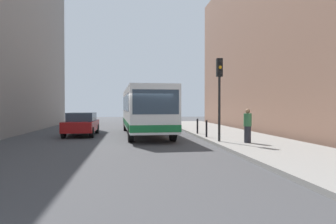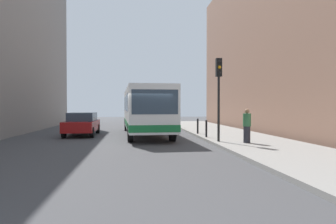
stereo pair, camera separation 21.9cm
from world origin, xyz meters
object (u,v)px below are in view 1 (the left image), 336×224
Objects in this scene: car_beside_bus at (82,123)px; bollard_near at (206,129)px; bollard_mid at (197,126)px; traffic_light at (219,84)px; pedestrian_near_signal at (248,126)px; bus at (145,109)px.

bollard_near is (7.37, -3.46, -0.16)m from car_beside_bus.
car_beside_bus is 4.64× the size of bollard_mid.
pedestrian_near_signal is (1.17, -0.73, -2.05)m from traffic_light.
bus is 4.88m from bollard_near.
traffic_light is at bearing -88.73° from bollard_mid.
bollard_near and bollard_mid have the same top height.
bollard_near is 1.00× the size of bollard_mid.
pedestrian_near_signal reaches higher than car_beside_bus.
car_beside_bus is 2.73× the size of pedestrian_near_signal.
bollard_mid is at bearing 90.00° from bollard_near.
traffic_light is 5.09m from bollard_mid.
bollard_mid is (0.00, 2.33, 0.00)m from bollard_near.
bollard_near is at bearing -90.00° from bollard_mid.
bollard_mid is at bearing 35.04° from pedestrian_near_signal.
bollard_mid is 0.59× the size of pedestrian_near_signal.
traffic_light is 3.22m from bollard_near.
bus is 2.52× the size of car_beside_bus.
car_beside_bus is 10.73m from pedestrian_near_signal.
pedestrian_near_signal is (1.27, -2.90, 0.33)m from bollard_near.
bollard_near is at bearing 45.02° from pedestrian_near_signal.
car_beside_bus is 1.08× the size of traffic_light.
car_beside_bus is at bearing 154.82° from bollard_near.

